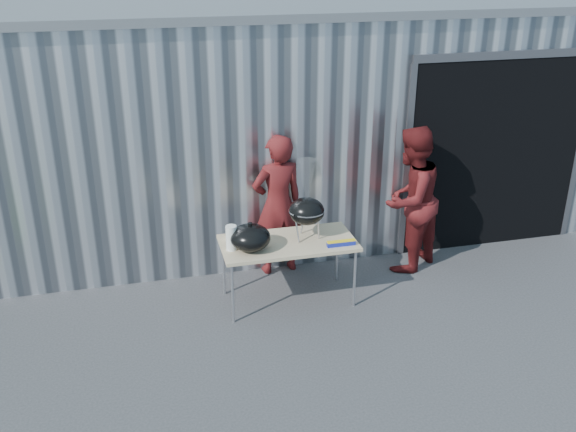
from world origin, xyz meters
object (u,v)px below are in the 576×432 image
object	(u,v)px
kettle_grill	(307,203)
folding_table	(288,245)
person_cook	(278,205)
person_bystander	(410,200)

from	to	relation	value
kettle_grill	folding_table	bearing A→B (deg)	-171.54
person_cook	person_bystander	distance (m)	1.62
kettle_grill	person_cook	world-z (taller)	person_cook
folding_table	person_cook	distance (m)	0.78
person_cook	kettle_grill	bearing A→B (deg)	93.91
person_cook	person_bystander	world-z (taller)	person_bystander
folding_table	kettle_grill	xyz separation A→B (m)	(0.22, 0.03, 0.47)
folding_table	kettle_grill	world-z (taller)	kettle_grill
folding_table	kettle_grill	bearing A→B (deg)	8.46
kettle_grill	person_cook	distance (m)	0.80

